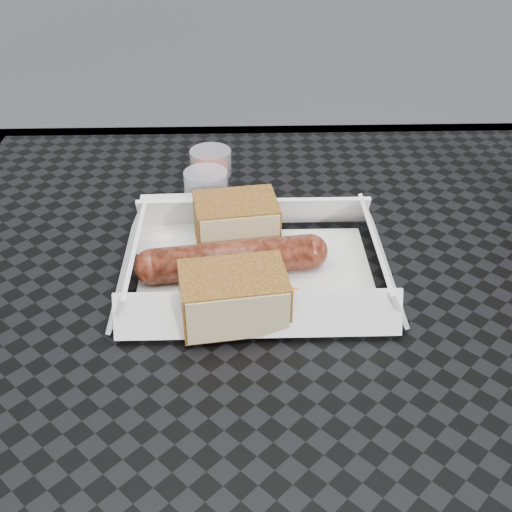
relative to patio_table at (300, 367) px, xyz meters
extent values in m
cube|color=black|center=(0.00, 0.00, 0.07)|extent=(0.80, 0.80, 0.01)
cube|color=black|center=(0.00, 0.39, 0.06)|extent=(0.80, 0.03, 0.03)
cylinder|color=black|center=(-0.35, 0.35, -0.30)|extent=(0.03, 0.03, 0.73)
cylinder|color=black|center=(0.35, 0.35, -0.30)|extent=(0.03, 0.03, 0.73)
cube|color=white|center=(-0.04, 0.05, 0.08)|extent=(0.22, 0.15, 0.00)
cylinder|color=maroon|center=(-0.06, 0.05, 0.10)|extent=(0.15, 0.05, 0.03)
sphere|color=maroon|center=(0.01, 0.06, 0.10)|extent=(0.03, 0.03, 0.03)
sphere|color=maroon|center=(-0.14, 0.04, 0.10)|extent=(0.03, 0.03, 0.03)
cube|color=brown|center=(-0.06, 0.10, 0.10)|extent=(0.09, 0.07, 0.05)
cube|color=brown|center=(-0.06, -0.02, 0.10)|extent=(0.10, 0.07, 0.05)
cylinder|color=#F75E0A|center=(0.00, 0.00, 0.08)|extent=(0.02, 0.02, 0.00)
torus|color=white|center=(0.01, -0.01, 0.08)|extent=(0.02, 0.02, 0.00)
cube|color=#B2D17F|center=(0.01, 0.00, 0.08)|extent=(0.02, 0.02, 0.00)
cube|color=white|center=(-0.11, 0.15, 0.08)|extent=(0.12, 0.12, 0.00)
cylinder|color=maroon|center=(-0.09, 0.26, 0.09)|extent=(0.05, 0.05, 0.03)
cylinder|color=silver|center=(-0.09, 0.20, 0.09)|extent=(0.05, 0.05, 0.03)
camera|label=1|loc=(-0.05, -0.44, 0.44)|focal=45.00mm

